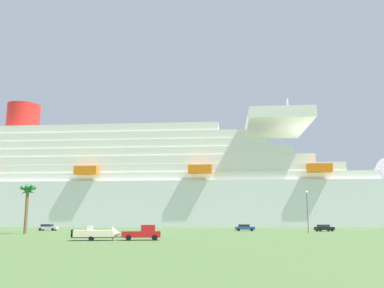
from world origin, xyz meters
TOP-DOWN VIEW (x-y plane):
  - ground_plane at (0.00, 30.00)m, footprint 600.00×600.00m
  - cruise_ship at (-28.04, 75.54)m, footprint 271.81×52.82m
  - pickup_truck at (0.01, -23.98)m, footprint 5.85×2.98m
  - small_boat_on_trailer at (-6.19, -24.99)m, footprint 7.79×3.01m
  - palm_tree at (-26.90, -1.16)m, footprint 3.24×3.23m
  - street_lamp at (30.83, 1.94)m, footprint 0.56×0.56m
  - parked_car_black_coupe at (37.81, 14.75)m, footprint 4.60×2.64m
  - parked_car_blue_suv at (19.28, 17.04)m, footprint 4.88×2.23m
  - parked_car_silver_sedan at (-29.49, 18.48)m, footprint 4.86×2.16m

SIDE VIEW (x-z plane):
  - ground_plane at x=0.00m, z-range 0.00..0.00m
  - parked_car_black_coupe at x=37.81m, z-range 0.04..1.62m
  - parked_car_silver_sedan at x=-29.49m, z-range 0.04..1.62m
  - parked_car_blue_suv at x=19.28m, z-range 0.04..1.62m
  - small_boat_on_trailer at x=-6.19m, z-range -0.11..2.04m
  - pickup_truck at x=0.01m, z-range -0.06..2.14m
  - street_lamp at x=30.83m, z-range 1.25..10.04m
  - palm_tree at x=-26.90m, z-range 2.74..12.68m
  - cruise_ship at x=-28.04m, z-range -13.04..43.39m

